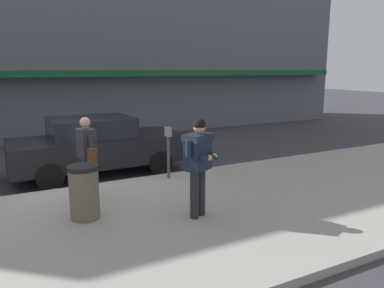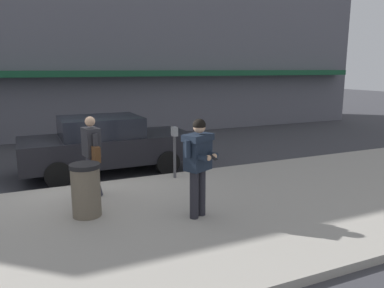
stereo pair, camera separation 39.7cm
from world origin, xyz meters
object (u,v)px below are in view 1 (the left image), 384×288
Objects in this scene: parking_meter at (168,145)px; trash_bin at (84,192)px; man_texting_on_phone at (198,157)px; parked_sedan_mid at (97,145)px; pedestrian_with_bag at (87,153)px.

trash_bin is at bearing -145.70° from parking_meter.
man_texting_on_phone is 2.13m from trash_bin.
parked_sedan_mid is at bearing 72.38° from trash_bin.
man_texting_on_phone is (0.80, -4.16, 0.46)m from parked_sedan_mid.
pedestrian_with_bag is at bearing 73.87° from trash_bin.
trash_bin is (-2.37, -1.62, -0.34)m from parking_meter.
man_texting_on_phone reaches higher than pedestrian_with_bag.
parked_sedan_mid reaches higher than parking_meter.
pedestrian_with_bag is 1.20m from trash_bin.
man_texting_on_phone is 2.56m from parking_meter.
parked_sedan_mid is 3.56× the size of parking_meter.
pedestrian_with_bag reaches higher than parking_meter.
trash_bin is at bearing 154.61° from man_texting_on_phone.
pedestrian_with_bag is (-0.74, -2.22, 0.32)m from parked_sedan_mid.
pedestrian_with_bag is 2.14m from parking_meter.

